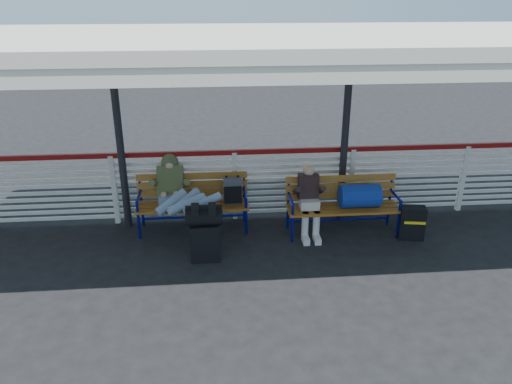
{
  "coord_description": "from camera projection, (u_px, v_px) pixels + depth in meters",
  "views": [
    {
      "loc": [
        -0.33,
        -5.92,
        3.75
      ],
      "look_at": [
        0.28,
        1.0,
        0.85
      ],
      "focal_mm": 35.0,
      "sensor_mm": 36.0,
      "label": 1
    }
  ],
  "objects": [
    {
      "name": "ground",
      "position": [
        242.0,
        277.0,
        6.91
      ],
      "size": [
        60.0,
        60.0,
        0.0
      ],
      "primitive_type": "plane",
      "color": "black",
      "rests_on": "ground"
    },
    {
      "name": "suitcase_side",
      "position": [
        412.0,
        223.0,
        7.87
      ],
      "size": [
        0.42,
        0.3,
        0.54
      ],
      "rotation": [
        0.0,
        0.0,
        -0.18
      ],
      "color": "black",
      "rests_on": "ground"
    },
    {
      "name": "bench_right",
      "position": [
        352.0,
        198.0,
        7.94
      ],
      "size": [
        1.8,
        0.56,
        0.92
      ],
      "color": "#AF7021",
      "rests_on": "ground"
    },
    {
      "name": "companion_person",
      "position": [
        309.0,
        200.0,
        7.89
      ],
      "size": [
        0.32,
        0.66,
        1.15
      ],
      "color": "beige",
      "rests_on": "ground"
    },
    {
      "name": "fence",
      "position": [
        235.0,
        183.0,
        8.41
      ],
      "size": [
        12.08,
        0.08,
        1.24
      ],
      "color": "silver",
      "rests_on": "ground"
    },
    {
      "name": "bench_left",
      "position": [
        203.0,
        196.0,
        8.09
      ],
      "size": [
        1.8,
        0.56,
        0.92
      ],
      "color": "#AF7021",
      "rests_on": "ground"
    },
    {
      "name": "canopy",
      "position": [
        236.0,
        43.0,
        6.54
      ],
      "size": [
        12.6,
        3.6,
        3.16
      ],
      "color": "silver",
      "rests_on": "ground"
    },
    {
      "name": "luggage_stack",
      "position": [
        205.0,
        231.0,
        7.18
      ],
      "size": [
        0.53,
        0.3,
        0.87
      ],
      "rotation": [
        0.0,
        0.0,
        0.02
      ],
      "color": "black",
      "rests_on": "ground"
    },
    {
      "name": "traveler_man",
      "position": [
        182.0,
        197.0,
        7.69
      ],
      "size": [
        0.93,
        1.64,
        0.77
      ],
      "color": "#7E90AA",
      "rests_on": "ground"
    }
  ]
}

